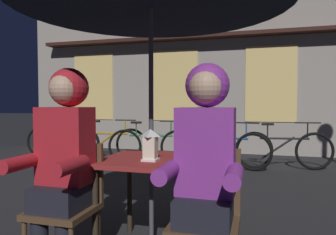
{
  "coord_description": "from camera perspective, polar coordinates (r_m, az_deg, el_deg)",
  "views": [
    {
      "loc": [
        0.76,
        -2.25,
        1.15
      ],
      "look_at": [
        0.0,
        0.48,
        1.03
      ],
      "focal_mm": 33.35,
      "sensor_mm": 36.0,
      "label": 1
    }
  ],
  "objects": [
    {
      "name": "cafe_table",
      "position": [
        2.43,
        -3.08,
        -9.72
      ],
      "size": [
        0.72,
        0.72,
        0.74
      ],
      "color": "maroon",
      "rests_on": "ground_plane"
    },
    {
      "name": "lantern",
      "position": [
        2.27,
        -3.22,
        -4.87
      ],
      "size": [
        0.11,
        0.11,
        0.23
      ],
      "color": "white",
      "rests_on": "cafe_table"
    },
    {
      "name": "chair_left",
      "position": [
        2.35,
        -17.65,
        -14.02
      ],
      "size": [
        0.4,
        0.4,
        0.87
      ],
      "color": "#513823",
      "rests_on": "ground_plane"
    },
    {
      "name": "chair_right",
      "position": [
        2.01,
        7.0,
        -16.75
      ],
      "size": [
        0.4,
        0.4,
        0.87
      ],
      "color": "#513823",
      "rests_on": "ground_plane"
    },
    {
      "name": "person_left_hooded",
      "position": [
        2.22,
        -18.57,
        -5.52
      ],
      "size": [
        0.45,
        0.56,
        1.4
      ],
      "color": "black",
      "rests_on": "ground_plane"
    },
    {
      "name": "person_right_hooded",
      "position": [
        1.87,
        6.79,
        -6.93
      ],
      "size": [
        0.45,
        0.56,
        1.4
      ],
      "color": "black",
      "rests_on": "ground_plane"
    },
    {
      "name": "shopfront_building",
      "position": [
        7.92,
        9.98,
        16.63
      ],
      "size": [
        10.0,
        0.93,
        6.2
      ],
      "color": "#9E9389",
      "rests_on": "ground_plane"
    },
    {
      "name": "bicycle_nearest",
      "position": [
        7.01,
        -18.8,
        -4.23
      ],
      "size": [
        1.68,
        0.17,
        0.84
      ],
      "color": "black",
      "rests_on": "ground_plane"
    },
    {
      "name": "bicycle_second",
      "position": [
        6.55,
        -10.97,
        -4.61
      ],
      "size": [
        1.68,
        0.11,
        0.84
      ],
      "color": "black",
      "rests_on": "ground_plane"
    },
    {
      "name": "bicycle_third",
      "position": [
        6.02,
        -3.17,
        -5.19
      ],
      "size": [
        1.66,
        0.36,
        0.84
      ],
      "color": "black",
      "rests_on": "ground_plane"
    },
    {
      "name": "bicycle_fourth",
      "position": [
        5.71,
        10.24,
        -5.65
      ],
      "size": [
        1.65,
        0.42,
        0.84
      ],
      "color": "black",
      "rests_on": "ground_plane"
    },
    {
      "name": "bicycle_fifth",
      "position": [
        5.88,
        20.42,
        -5.53
      ],
      "size": [
        1.67,
        0.28,
        0.84
      ],
      "color": "black",
      "rests_on": "ground_plane"
    }
  ]
}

